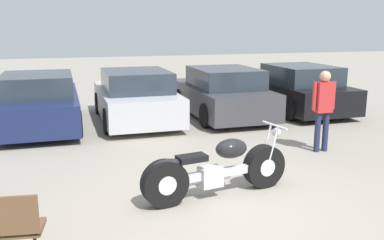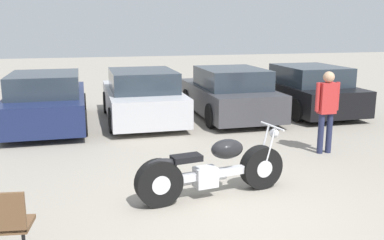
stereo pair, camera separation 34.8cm
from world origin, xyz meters
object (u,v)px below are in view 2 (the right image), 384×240
Objects in this scene: parked_car_black at (306,90)px; person_standing at (327,105)px; motorcycle at (212,170)px; parked_car_silver at (142,97)px; parked_car_dark_grey at (229,94)px; parked_car_navy at (47,102)px.

person_standing is at bearing -113.72° from parked_car_black.
person_standing is (2.89, 1.60, 0.56)m from motorcycle.
parked_car_silver and parked_car_dark_grey have the same top height.
parked_car_navy is 1.00× the size of parked_car_dark_grey.
parked_car_black is at bearing 50.21° from motorcycle.
parked_car_navy is (-2.75, 5.45, 0.22)m from motorcycle.
motorcycle is at bearing -86.99° from parked_car_silver.
parked_car_navy and parked_car_black have the same top height.
person_standing is (3.19, -3.96, 0.34)m from parked_car_silver.
parked_car_navy is at bearing -179.13° from parked_car_black.
motorcycle is 0.59× the size of parked_car_silver.
parked_car_dark_grey is 2.44× the size of person_standing.
parked_car_navy is 1.00× the size of parked_car_black.
parked_car_navy is at bearing 116.81° from motorcycle.
parked_car_black is (4.63, 5.56, 0.22)m from motorcycle.
parked_car_silver is 1.00× the size of parked_car_dark_grey.
parked_car_silver is 2.44× the size of person_standing.
parked_car_black is at bearing -0.00° from parked_car_silver.
person_standing is at bearing -51.19° from parked_car_silver.
parked_car_silver is at bearing 177.80° from parked_car_dark_grey.
person_standing reaches higher than parked_car_navy.
parked_car_black reaches higher than motorcycle.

